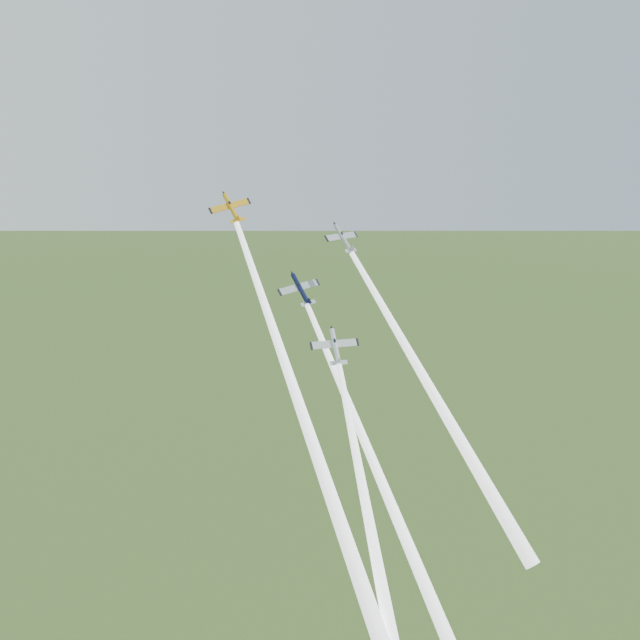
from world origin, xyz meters
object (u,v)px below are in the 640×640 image
at_px(plane_navy, 301,289).
at_px(plane_yellow, 231,208).
at_px(plane_silver_low, 335,347).
at_px(plane_silver_right, 343,238).

bearing_deg(plane_navy, plane_yellow, 159.57).
xyz_separation_m(plane_yellow, plane_silver_low, (6.84, -20.30, -21.10)).
xyz_separation_m(plane_navy, plane_silver_low, (-4.04, -15.43, -6.46)).
distance_m(plane_silver_right, plane_silver_low, 22.28).
distance_m(plane_yellow, plane_silver_right, 20.34).
bearing_deg(plane_silver_low, plane_silver_right, 70.22).
height_order(plane_yellow, plane_silver_low, plane_yellow).
distance_m(plane_yellow, plane_silver_low, 30.07).
relative_size(plane_yellow, plane_silver_low, 0.93).
height_order(plane_navy, plane_silver_right, plane_silver_right).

